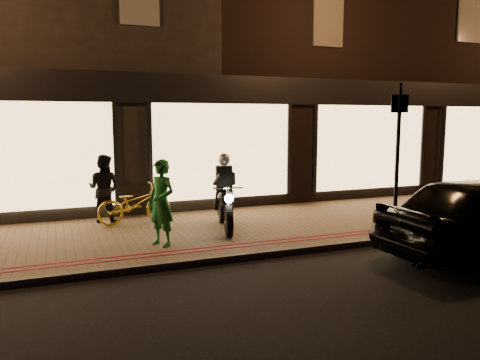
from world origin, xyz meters
The scene contains 10 objects.
ground centered at (0.00, 0.00, 0.00)m, with size 90.00×90.00×0.00m, color black.
sidewalk centered at (0.00, 2.00, 0.06)m, with size 50.00×4.00×0.12m, color brown.
kerb_stone centered at (0.00, 0.05, 0.06)m, with size 50.00×0.14×0.12m, color #59544C.
red_kerb_lines centered at (0.00, 0.55, 0.12)m, with size 50.00×0.26×0.01m.
building_row centered at (0.00, 8.99, 4.25)m, with size 48.00×10.11×8.50m.
motorcycle centered at (-0.69, 1.88, 0.73)m, with size 0.75×1.91×1.59m.
sign_post centered at (2.40, 0.29, 1.80)m, with size 0.35×0.12×3.00m.
bicycle_gold centered at (-2.37, 3.13, 0.56)m, with size 0.58×1.66×0.87m, color yellow.
person_green centered at (-2.20, 1.07, 0.91)m, with size 0.58×0.38×1.58m, color #1D6E2D.
person_dark centered at (-2.98, 3.51, 0.88)m, with size 0.74×0.58×1.52m, color black.
Camera 1 is at (-3.92, -7.21, 2.42)m, focal length 35.00 mm.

